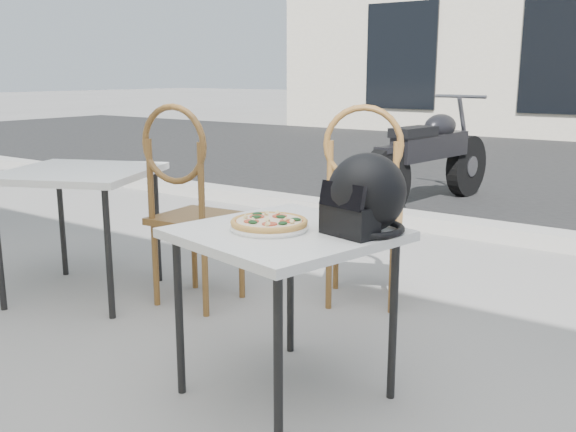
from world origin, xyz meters
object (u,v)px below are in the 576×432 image
Objects in this scene: cafe_chair_main at (363,196)px; cafe_table_main at (285,245)px; cafe_table_side at (79,181)px; cafe_chair_side at (188,196)px; plate at (269,227)px; pizza at (269,222)px; helmet at (365,198)px; motorcycle at (431,159)px.

cafe_table_main is at bearing 78.74° from cafe_chair_main.
cafe_chair_side is at bearing 19.65° from cafe_table_side.
pizza reaches higher than plate.
helmet is at bearing 94.23° from cafe_chair_main.
cafe_table_main is 2.16× the size of plate.
cafe_chair_main reaches higher than pizza.
pizza is 1.61m from cafe_table_side.
motorcycle is (-0.04, 3.28, -0.15)m from cafe_chair_side.
pizza reaches higher than cafe_table_side.
helmet is 1.33m from cafe_chair_side.
cafe_table_main is at bearing 147.39° from cafe_chair_side.
pizza is 0.33× the size of cafe_table_side.
cafe_chair_side is at bearing 152.85° from cafe_table_main.
helmet is (0.26, 0.14, 0.19)m from cafe_table_main.
helmet is 0.35× the size of cafe_table_side.
cafe_table_side is at bearing -92.12° from motorcycle.
cafe_chair_main reaches higher than cafe_table_main.
cafe_table_side is (-1.57, 0.33, -0.04)m from pizza.
pizza is (-0.05, -0.04, 0.09)m from cafe_table_main.
cafe_table_main is at bearing -139.15° from helmet.
motorcycle is at bearing 104.62° from pizza.
plate reaches higher than cafe_table_main.
cafe_table_main is 0.84× the size of cafe_table_side.
plate is at bearing -137.46° from helmet.
helmet reaches higher than cafe_table_side.
cafe_chair_main is at bearing 29.35° from cafe_table_side.
cafe_table_side is at bearing 168.11° from pizza.
plate is 0.19× the size of motorcycle.
pizza is (0.00, 0.00, 0.02)m from plate.
helmet is 3.90m from motorcycle.
cafe_chair_main reaches higher than plate.
cafe_chair_side is 0.53× the size of motorcycle.
cafe_chair_main is at bearing 100.80° from plate.
cafe_chair_main is at bearing 132.06° from helmet.
cafe_chair_main is 0.93m from cafe_chair_side.
cafe_chair_side is (-0.96, 0.55, -0.09)m from pizza.
helmet is at bearing 27.85° from cafe_table_main.
cafe_chair_side is (-0.96, 0.55, -0.07)m from plate.
helmet is 0.17× the size of motorcycle.
cafe_table_main is at bearing -10.32° from cafe_table_side.
pizza is at bearing 81.80° from plate.
motorcycle is (-1.00, 3.83, -0.25)m from pizza.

